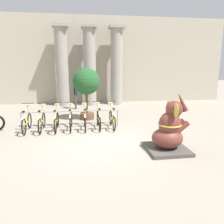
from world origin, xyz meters
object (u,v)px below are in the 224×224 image
object	(u,v)px
bicycle_1	(42,121)
bicycle_4	(85,119)
bicycle_5	(99,119)
bicycle_6	(112,118)
bicycle_3	(71,120)
bicycle_2	(57,120)
elephant_statue	(169,131)
person_pedestrian	(75,91)
potted_tree	(86,84)
bicycle_0	(27,121)

from	to	relation	value
bicycle_1	bicycle_4	size ratio (longest dim) A/B	1.00
bicycle_5	bicycle_6	size ratio (longest dim) A/B	1.00
bicycle_3	bicycle_2	bearing A→B (deg)	-176.89
elephant_statue	bicycle_1	bearing A→B (deg)	146.26
bicycle_1	bicycle_2	world-z (taller)	same
bicycle_1	person_pedestrian	size ratio (longest dim) A/B	0.91
person_pedestrian	potted_tree	world-z (taller)	potted_tree
person_pedestrian	potted_tree	distance (m)	2.91
potted_tree	person_pedestrian	bearing A→B (deg)	102.26
elephant_statue	potted_tree	size ratio (longest dim) A/B	0.74
person_pedestrian	bicycle_0	bearing A→B (deg)	-112.96
bicycle_3	elephant_statue	distance (m)	4.27
bicycle_4	bicycle_5	size ratio (longest dim) A/B	1.00
bicycle_1	bicycle_2	distance (m)	0.59
bicycle_5	bicycle_1	bearing A→B (deg)	-178.64
person_pedestrian	potted_tree	size ratio (longest dim) A/B	0.71
bicycle_2	bicycle_0	bearing A→B (deg)	-179.15
bicycle_3	bicycle_4	world-z (taller)	same
bicycle_2	bicycle_5	world-z (taller)	same
bicycle_3	bicycle_1	bearing A→B (deg)	-178.32
bicycle_2	bicycle_6	size ratio (longest dim) A/B	1.00
bicycle_0	elephant_statue	bearing A→B (deg)	-30.31
bicycle_3	bicycle_5	bearing A→B (deg)	1.03
elephant_statue	person_pedestrian	bearing A→B (deg)	112.16
bicycle_4	bicycle_5	bearing A→B (deg)	2.73
bicycle_4	person_pedestrian	bearing A→B (deg)	95.82
bicycle_4	potted_tree	xyz separation A→B (m)	(0.15, 1.67, 1.37)
bicycle_4	bicycle_2	bearing A→B (deg)	-178.78
bicycle_0	potted_tree	xyz separation A→B (m)	(2.50, 1.71, 1.37)
potted_tree	bicycle_1	bearing A→B (deg)	-138.40
bicycle_0	potted_tree	distance (m)	3.32
bicycle_0	bicycle_3	xyz separation A→B (m)	(1.76, 0.05, 0.00)
bicycle_1	bicycle_3	size ratio (longest dim) A/B	1.00
elephant_statue	bicycle_3	bearing A→B (deg)	137.07
bicycle_3	bicycle_5	xyz separation A→B (m)	(1.18, 0.02, 0.00)
bicycle_0	bicycle_1	distance (m)	0.59
bicycle_4	bicycle_6	bearing A→B (deg)	0.50
bicycle_1	bicycle_6	distance (m)	2.94
bicycle_0	bicycle_5	size ratio (longest dim) A/B	1.00
bicycle_5	potted_tree	xyz separation A→B (m)	(-0.44, 1.64, 1.37)
bicycle_2	bicycle_3	bearing A→B (deg)	3.11
bicycle_6	elephant_statue	distance (m)	3.22
bicycle_0	bicycle_3	bearing A→B (deg)	1.60
bicycle_0	elephant_statue	xyz separation A→B (m)	(4.89, -2.86, 0.23)
bicycle_0	person_pedestrian	size ratio (longest dim) A/B	0.91
person_pedestrian	bicycle_5	bearing A→B (deg)	-76.74
bicycle_0	bicycle_2	size ratio (longest dim) A/B	1.00
bicycle_5	potted_tree	bearing A→B (deg)	104.93
bicycle_6	person_pedestrian	world-z (taller)	person_pedestrian
bicycle_1	potted_tree	distance (m)	2.90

